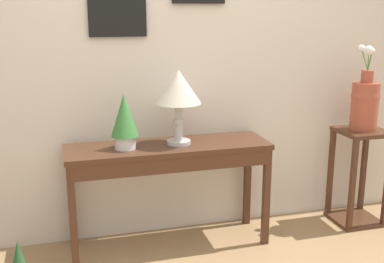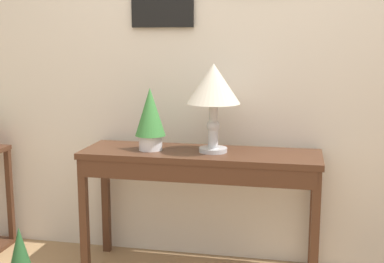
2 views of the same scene
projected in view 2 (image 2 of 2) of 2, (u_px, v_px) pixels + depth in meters
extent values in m
cube|color=beige|center=(231.00, 35.00, 3.12)|extent=(9.00, 0.10, 2.80)
cube|color=black|center=(162.00, 7.00, 3.11)|extent=(0.38, 0.02, 0.25)
cube|color=slate|center=(162.00, 6.00, 3.10)|extent=(0.31, 0.01, 0.20)
cube|color=#472819|center=(200.00, 154.00, 2.98)|extent=(1.38, 0.41, 0.03)
cube|color=#472819|center=(194.00, 174.00, 2.81)|extent=(1.31, 0.03, 0.10)
cube|color=#472819|center=(84.00, 218.00, 3.01)|extent=(0.04, 0.04, 0.70)
cube|color=#472819|center=(315.00, 235.00, 2.74)|extent=(0.04, 0.04, 0.70)
cube|color=#472819|center=(106.00, 200.00, 3.34)|extent=(0.04, 0.04, 0.70)
cube|color=#472819|center=(313.00, 213.00, 3.08)|extent=(0.04, 0.04, 0.70)
cylinder|color=#B7B7BC|center=(213.00, 150.00, 2.96)|extent=(0.16, 0.16, 0.02)
cylinder|color=#B7B7BC|center=(213.00, 137.00, 2.94)|extent=(0.06, 0.06, 0.13)
sphere|color=#B7B7BC|center=(213.00, 126.00, 2.93)|extent=(0.08, 0.08, 0.08)
cylinder|color=#B7B7BC|center=(213.00, 115.00, 2.92)|extent=(0.05, 0.05, 0.13)
cone|color=beige|center=(214.00, 84.00, 2.89)|extent=(0.30, 0.30, 0.22)
cylinder|color=silver|center=(151.00, 143.00, 3.01)|extent=(0.14, 0.14, 0.09)
cone|color=#387A38|center=(150.00, 112.00, 2.97)|extent=(0.18, 0.18, 0.28)
cube|color=#472819|center=(10.00, 195.00, 3.48)|extent=(0.04, 0.04, 0.62)
cone|color=#235128|center=(20.00, 247.00, 2.93)|extent=(0.12, 0.12, 0.24)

